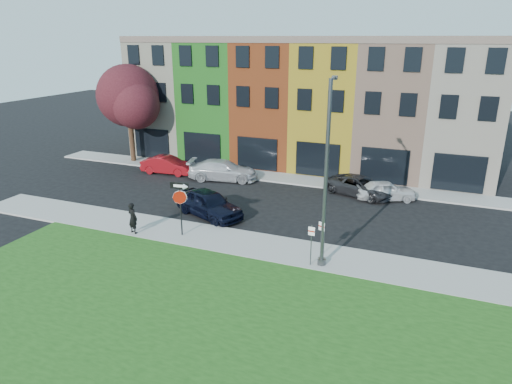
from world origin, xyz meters
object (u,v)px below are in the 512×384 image
at_px(stop_sign, 180,198).
at_px(street_lamp, 326,176).
at_px(man, 133,218).
at_px(sedan_near, 209,203).

bearing_deg(stop_sign, street_lamp, -8.85).
bearing_deg(stop_sign, man, -170.82).
distance_m(stop_sign, man, 3.01).
xyz_separation_m(man, sedan_near, (2.59, 4.04, -0.18)).
height_order(stop_sign, man, stop_sign).
height_order(stop_sign, street_lamp, street_lamp).
distance_m(stop_sign, street_lamp, 8.25).
bearing_deg(man, sedan_near, -107.44).
relative_size(stop_sign, sedan_near, 0.58).
relative_size(sedan_near, street_lamp, 0.60).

